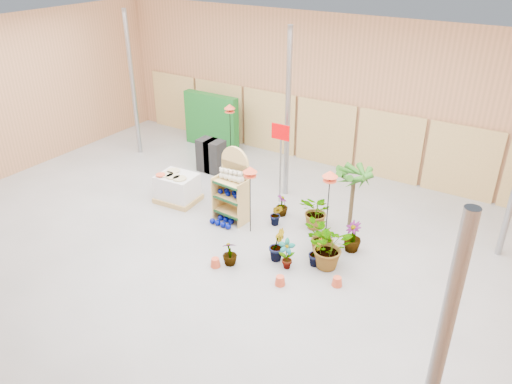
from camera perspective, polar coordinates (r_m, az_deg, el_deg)
room at (r=10.95m, az=-2.99°, el=4.83°), size 15.20×12.10×4.70m
display_shelf at (r=12.26m, az=-2.59°, el=0.55°), size 0.84×0.57×1.92m
teddy_bears at (r=12.03m, az=-2.75°, el=1.80°), size 0.71×0.20×0.31m
gazing_balls_shelf at (r=12.24m, az=-2.86°, el=-0.15°), size 0.71×0.24×0.13m
gazing_balls_floor at (r=12.39m, az=-3.83°, el=-3.43°), size 0.63×0.39×0.15m
pallet_stack at (r=13.47m, az=-8.97°, el=0.44°), size 1.14×0.98×0.80m
charcoal_planters at (r=15.03m, az=-5.14°, el=4.14°), size 0.80×0.50×1.00m
trellis_stock at (r=16.76m, az=-5.12°, el=8.11°), size 2.00×0.30×1.80m
offer_sign at (r=12.77m, az=2.81°, el=5.08°), size 0.50×0.08×2.20m
bird_table_front at (r=11.37m, az=-0.69°, el=2.36°), size 0.34×0.34×1.73m
bird_table_right at (r=10.80m, az=8.46°, el=1.77°), size 0.34×0.34×1.93m
bird_table_back at (r=14.99m, az=-3.03°, el=9.50°), size 0.34×0.34×1.95m
palm at (r=11.86m, az=11.18°, el=1.99°), size 0.70×0.70×1.68m
potted_plant_1 at (r=10.97m, az=2.41°, el=-6.04°), size 0.41×0.47×0.74m
potted_plant_2 at (r=11.16m, az=7.56°, el=-5.31°), size 0.71×0.80×0.86m
potted_plant_3 at (r=11.46m, az=10.95°, el=-5.01°), size 0.57×0.57×0.73m
potted_plant_5 at (r=12.25m, az=2.34°, el=-2.59°), size 0.37×0.32×0.58m
potted_plant_6 at (r=12.14m, az=7.01°, el=-2.25°), size 0.96×0.88×0.89m
potted_plant_7 at (r=10.86m, az=-3.01°, el=-6.98°), size 0.45×0.45×0.57m
potted_plant_8 at (r=10.71m, az=3.51°, el=-7.11°), size 0.45×0.39×0.71m
potted_plant_9 at (r=10.90m, az=6.84°, el=-6.85°), size 0.29×0.36×0.63m
potted_plant_10 at (r=10.77m, az=8.39°, el=-6.17°), size 1.21×1.19×1.02m
potted_plant_11 at (r=12.69m, az=2.96°, el=-1.53°), size 0.44×0.44×0.56m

